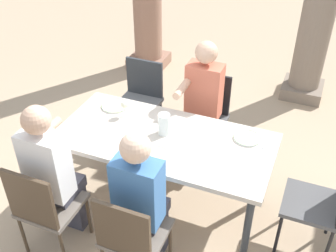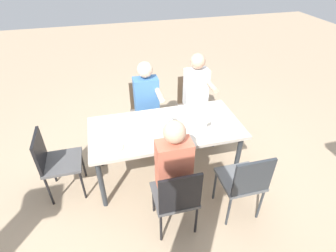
{
  "view_description": "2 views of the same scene",
  "coord_description": "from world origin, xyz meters",
  "px_view_note": "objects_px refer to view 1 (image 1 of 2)",
  "views": [
    {
      "loc": [
        1.08,
        -2.54,
        2.84
      ],
      "look_at": [
        0.0,
        0.08,
        0.83
      ],
      "focal_mm": 43.68,
      "sensor_mm": 36.0,
      "label": 1
    },
    {
      "loc": [
        0.62,
        2.53,
        2.63
      ],
      "look_at": [
        -0.0,
        0.09,
        0.84
      ],
      "focal_mm": 28.25,
      "sensor_mm": 36.0,
      "label": 2
    }
  ],
  "objects_px": {
    "wine_glass_0": "(125,105)",
    "dining_table": "(164,144)",
    "chair_west_north": "(140,96)",
    "chair_mid_north": "(206,112)",
    "diner_guest_third": "(142,197)",
    "plate_0": "(115,106)",
    "plate_1": "(155,155)",
    "chair_mid_south": "(131,235)",
    "diner_woman_green": "(201,104)",
    "plate_2": "(247,138)",
    "diner_man_white": "(53,171)",
    "chair_west_south": "(44,205)",
    "chair_head_east": "(323,201)",
    "water_pitcher": "(164,125)"
  },
  "relations": [
    {
      "from": "chair_west_south",
      "to": "plate_2",
      "type": "distance_m",
      "value": 1.72
    },
    {
      "from": "chair_head_east",
      "to": "chair_mid_north",
      "type": "bearing_deg",
      "value": 145.12
    },
    {
      "from": "dining_table",
      "to": "diner_man_white",
      "type": "height_order",
      "value": "diner_man_white"
    },
    {
      "from": "plate_1",
      "to": "plate_2",
      "type": "distance_m",
      "value": 0.8
    },
    {
      "from": "chair_west_south",
      "to": "diner_woman_green",
      "type": "height_order",
      "value": "diner_woman_green"
    },
    {
      "from": "water_pitcher",
      "to": "diner_guest_third",
      "type": "bearing_deg",
      "value": -79.88
    },
    {
      "from": "diner_woman_green",
      "to": "chair_mid_north",
      "type": "bearing_deg",
      "value": 89.08
    },
    {
      "from": "dining_table",
      "to": "chair_west_south",
      "type": "height_order",
      "value": "chair_west_south"
    },
    {
      "from": "chair_head_east",
      "to": "wine_glass_0",
      "type": "xyz_separation_m",
      "value": [
        -1.8,
        0.17,
        0.35
      ]
    },
    {
      "from": "plate_0",
      "to": "plate_1",
      "type": "distance_m",
      "value": 0.83
    },
    {
      "from": "chair_west_south",
      "to": "chair_mid_north",
      "type": "height_order",
      "value": "chair_west_south"
    },
    {
      "from": "diner_woman_green",
      "to": "plate_2",
      "type": "height_order",
      "value": "diner_woman_green"
    },
    {
      "from": "dining_table",
      "to": "plate_1",
      "type": "bearing_deg",
      "value": -83.92
    },
    {
      "from": "chair_mid_south",
      "to": "diner_guest_third",
      "type": "relative_size",
      "value": 0.69
    },
    {
      "from": "chair_mid_north",
      "to": "chair_west_north",
      "type": "bearing_deg",
      "value": -179.77
    },
    {
      "from": "dining_table",
      "to": "chair_mid_north",
      "type": "height_order",
      "value": "chair_mid_north"
    },
    {
      "from": "chair_mid_north",
      "to": "diner_guest_third",
      "type": "bearing_deg",
      "value": -90.11
    },
    {
      "from": "wine_glass_0",
      "to": "chair_head_east",
      "type": "bearing_deg",
      "value": -5.4
    },
    {
      "from": "chair_west_north",
      "to": "water_pitcher",
      "type": "height_order",
      "value": "water_pitcher"
    },
    {
      "from": "chair_mid_north",
      "to": "chair_mid_south",
      "type": "height_order",
      "value": "chair_mid_south"
    },
    {
      "from": "diner_guest_third",
      "to": "plate_1",
      "type": "distance_m",
      "value": 0.42
    },
    {
      "from": "plate_1",
      "to": "plate_2",
      "type": "xyz_separation_m",
      "value": [
        0.63,
        0.5,
        -0.0
      ]
    },
    {
      "from": "wine_glass_0",
      "to": "plate_0",
      "type": "bearing_deg",
      "value": 148.16
    },
    {
      "from": "water_pitcher",
      "to": "plate_2",
      "type": "bearing_deg",
      "value": 15.65
    },
    {
      "from": "chair_west_north",
      "to": "diner_woman_green",
      "type": "relative_size",
      "value": 0.68
    },
    {
      "from": "plate_2",
      "to": "diner_woman_green",
      "type": "bearing_deg",
      "value": 141.63
    },
    {
      "from": "chair_head_east",
      "to": "water_pitcher",
      "type": "xyz_separation_m",
      "value": [
        -1.36,
        0.06,
        0.32
      ]
    },
    {
      "from": "water_pitcher",
      "to": "chair_west_north",
      "type": "bearing_deg",
      "value": 127.68
    },
    {
      "from": "chair_west_south",
      "to": "plate_1",
      "type": "distance_m",
      "value": 0.94
    },
    {
      "from": "chair_west_south",
      "to": "chair_mid_south",
      "type": "distance_m",
      "value": 0.75
    },
    {
      "from": "plate_1",
      "to": "diner_guest_third",
      "type": "bearing_deg",
      "value": -79.76
    },
    {
      "from": "chair_west_north",
      "to": "chair_west_south",
      "type": "relative_size",
      "value": 1.0
    },
    {
      "from": "diner_man_white",
      "to": "plate_2",
      "type": "distance_m",
      "value": 1.6
    },
    {
      "from": "chair_head_east",
      "to": "diner_man_white",
      "type": "xyz_separation_m",
      "value": [
        -1.99,
        -0.68,
        0.2
      ]
    },
    {
      "from": "chair_mid_south",
      "to": "diner_man_white",
      "type": "xyz_separation_m",
      "value": [
        -0.75,
        0.18,
        0.2
      ]
    },
    {
      "from": "chair_west_south",
      "to": "plate_0",
      "type": "height_order",
      "value": "chair_west_south"
    },
    {
      "from": "chair_mid_north",
      "to": "diner_man_white",
      "type": "distance_m",
      "value": 1.73
    },
    {
      "from": "chair_west_north",
      "to": "diner_woman_green",
      "type": "distance_m",
      "value": 0.79
    },
    {
      "from": "chair_west_south",
      "to": "water_pitcher",
      "type": "relative_size",
      "value": 4.85
    },
    {
      "from": "dining_table",
      "to": "chair_west_north",
      "type": "relative_size",
      "value": 2.01
    },
    {
      "from": "plate_1",
      "to": "chair_west_north",
      "type": "bearing_deg",
      "value": 121.27
    },
    {
      "from": "chair_mid_south",
      "to": "chair_head_east",
      "type": "xyz_separation_m",
      "value": [
        1.23,
        0.86,
        0.0
      ]
    },
    {
      "from": "dining_table",
      "to": "chair_head_east",
      "type": "bearing_deg",
      "value": 0.0
    },
    {
      "from": "chair_west_north",
      "to": "chair_head_east",
      "type": "relative_size",
      "value": 1.04
    },
    {
      "from": "diner_man_white",
      "to": "wine_glass_0",
      "type": "relative_size",
      "value": 8.5
    },
    {
      "from": "wine_glass_0",
      "to": "dining_table",
      "type": "bearing_deg",
      "value": -20.34
    },
    {
      "from": "chair_west_south",
      "to": "wine_glass_0",
      "type": "relative_size",
      "value": 5.8
    },
    {
      "from": "chair_mid_north",
      "to": "chair_mid_south",
      "type": "distance_m",
      "value": 1.72
    },
    {
      "from": "chair_west_south",
      "to": "chair_west_north",
      "type": "bearing_deg",
      "value": 90.0
    },
    {
      "from": "chair_west_north",
      "to": "diner_woman_green",
      "type": "xyz_separation_m",
      "value": [
        0.75,
        -0.17,
        0.18
      ]
    }
  ]
}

